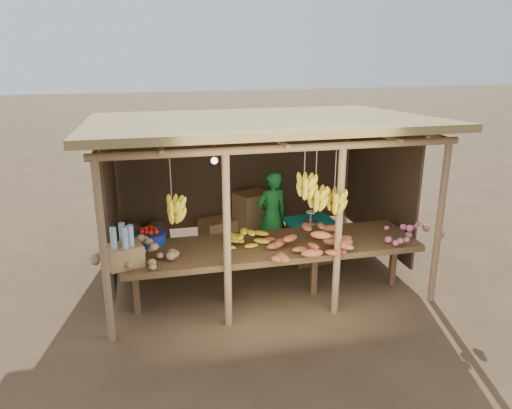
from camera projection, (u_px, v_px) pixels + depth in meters
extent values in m
plane|color=brown|center=(256.00, 269.00, 7.76)|extent=(60.00, 60.00, 0.00)
cylinder|color=#936F4B|center=(104.00, 254.00, 5.57)|extent=(0.09, 0.09, 2.20)
cylinder|color=#936F4B|center=(439.00, 224.00, 6.48)|extent=(0.09, 0.09, 2.20)
cylinder|color=#936F4B|center=(114.00, 184.00, 8.35)|extent=(0.09, 0.09, 2.20)
cylinder|color=#936F4B|center=(348.00, 170.00, 9.26)|extent=(0.09, 0.09, 2.20)
cylinder|color=#936F4B|center=(227.00, 243.00, 5.88)|extent=(0.09, 0.09, 2.20)
cylinder|color=#936F4B|center=(338.00, 233.00, 6.18)|extent=(0.09, 0.09, 2.20)
cylinder|color=#936F4B|center=(286.00, 148.00, 5.69)|extent=(4.40, 0.09, 0.09)
cylinder|color=#936F4B|center=(236.00, 114.00, 8.46)|extent=(4.40, 0.09, 0.09)
cube|color=#998047|center=(256.00, 121.00, 7.05)|extent=(4.70, 3.50, 0.28)
cube|color=#42301E|center=(237.00, 170.00, 8.75)|extent=(4.20, 0.04, 1.98)
cube|color=#42301E|center=(111.00, 200.00, 7.12)|extent=(0.04, 2.40, 1.98)
cube|color=#42301E|center=(379.00, 182.00, 8.02)|extent=(0.04, 2.40, 1.98)
cube|color=brown|center=(272.00, 247.00, 6.64)|extent=(3.90, 1.05, 0.08)
cube|color=brown|center=(136.00, 288.00, 6.38)|extent=(0.08, 0.08, 0.72)
cube|color=brown|center=(228.00, 278.00, 6.64)|extent=(0.08, 0.08, 0.72)
cube|color=brown|center=(314.00, 269.00, 6.89)|extent=(0.08, 0.08, 0.72)
cube|color=brown|center=(393.00, 261.00, 7.15)|extent=(0.08, 0.08, 0.72)
cylinder|color=navy|center=(150.00, 238.00, 6.63)|extent=(0.42, 0.42, 0.15)
cube|color=#9F7947|center=(124.00, 255.00, 5.95)|extent=(0.49, 0.44, 0.26)
imported|color=#176B27|center=(272.00, 216.00, 7.92)|extent=(0.60, 0.47, 1.46)
cube|color=brown|center=(310.00, 242.00, 8.00)|extent=(0.71, 0.62, 0.60)
cube|color=#0D928C|center=(311.00, 222.00, 7.90)|extent=(0.79, 0.70, 0.06)
cube|color=#9F7947|center=(252.00, 229.00, 8.73)|extent=(0.68, 0.62, 0.44)
cube|color=#9F7947|center=(252.00, 205.00, 8.59)|extent=(0.68, 0.62, 0.44)
cube|color=#9F7947|center=(218.00, 232.00, 8.60)|extent=(0.68, 0.62, 0.44)
ellipsoid|color=#42301E|center=(130.00, 236.00, 8.32)|extent=(0.47, 0.47, 0.64)
ellipsoid|color=#42301E|center=(156.00, 234.00, 8.41)|extent=(0.47, 0.47, 0.64)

